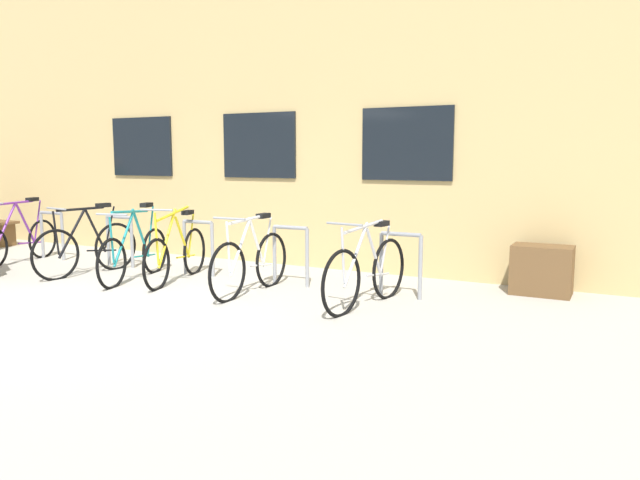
# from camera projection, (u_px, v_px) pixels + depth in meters

# --- Properties ---
(ground_plane) EXTENTS (42.00, 42.00, 0.00)m
(ground_plane) POSITION_uv_depth(u_px,v_px,m) (106.00, 306.00, 6.80)
(ground_plane) COLOR #B2ADA0
(storefront_building) EXTENTS (28.00, 6.63, 5.27)m
(storefront_building) POSITION_uv_depth(u_px,v_px,m) (349.00, 108.00, 12.16)
(storefront_building) COLOR tan
(storefront_building) RESTS_ON ground
(bike_rack) EXTENTS (6.54, 0.05, 0.78)m
(bike_rack) POSITION_uv_depth(u_px,v_px,m) (198.00, 242.00, 8.50)
(bike_rack) COLOR gray
(bike_rack) RESTS_ON ground
(bicycle_white) EXTENTS (0.44, 1.67, 0.99)m
(bicycle_white) POSITION_uv_depth(u_px,v_px,m) (251.00, 262.00, 7.38)
(bicycle_white) COLOR black
(bicycle_white) RESTS_ON ground
(bicycle_teal) EXTENTS (0.56, 1.72, 1.04)m
(bicycle_teal) POSITION_uv_depth(u_px,v_px,m) (135.00, 252.00, 8.20)
(bicycle_teal) COLOR black
(bicycle_teal) RESTS_ON ground
(bicycle_black) EXTENTS (0.44, 1.66, 1.02)m
(bicycle_black) POSITION_uv_depth(u_px,v_px,m) (87.00, 247.00, 8.59)
(bicycle_black) COLOR black
(bicycle_black) RESTS_ON ground
(bicycle_purple) EXTENTS (0.53, 1.72, 1.03)m
(bicycle_purple) POSITION_uv_depth(u_px,v_px,m) (18.00, 239.00, 9.53)
(bicycle_purple) COLOR black
(bicycle_purple) RESTS_ON ground
(bicycle_silver) EXTENTS (0.44, 1.73, 1.00)m
(bicycle_silver) POSITION_uv_depth(u_px,v_px,m) (367.00, 272.00, 6.73)
(bicycle_silver) COLOR black
(bicycle_silver) RESTS_ON ground
(bicycle_yellow) EXTENTS (0.57, 1.73, 1.04)m
(bicycle_yellow) POSITION_uv_depth(u_px,v_px,m) (177.00, 254.00, 8.10)
(bicycle_yellow) COLOR black
(bicycle_yellow) RESTS_ON ground
(planter_box) EXTENTS (0.70, 0.44, 0.60)m
(planter_box) POSITION_uv_depth(u_px,v_px,m) (542.00, 270.00, 7.32)
(planter_box) COLOR brown
(planter_box) RESTS_ON ground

